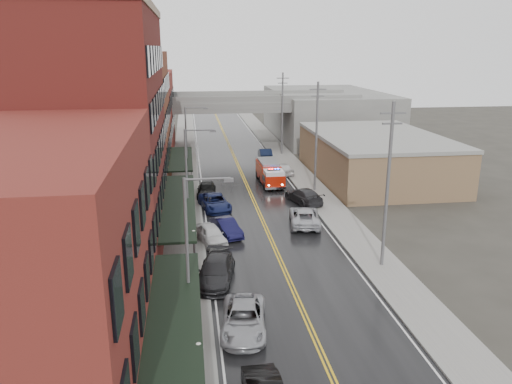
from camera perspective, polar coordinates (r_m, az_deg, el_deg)
road at (r=49.99m, az=0.09°, el=-1.79°), size 11.00×160.00×0.02m
sidewalk_left at (r=49.56m, az=-8.31°, el=-2.05°), size 3.00×160.00×0.15m
sidewalk_right at (r=51.42m, az=8.18°, el=-1.37°), size 3.00×160.00×0.15m
curb_left at (r=49.56m, az=-6.40°, el=-1.98°), size 0.30×160.00×0.15m
curb_right at (r=51.01m, az=6.39°, el=-1.45°), size 0.30×160.00×0.15m
brick_building_a at (r=24.11m, az=-23.76°, el=-8.35°), size 9.00×18.00×12.00m
brick_building_b at (r=41.19m, az=-17.29°, el=6.46°), size 9.00×20.00×18.00m
brick_building_c at (r=58.55m, az=-14.49°, el=7.89°), size 9.00×15.00×15.00m
brick_building_far at (r=76.00m, az=-12.97°, el=8.65°), size 9.00×20.00×12.00m
tan_building at (r=62.71m, az=13.48°, el=3.84°), size 14.00×22.00×5.00m
right_far_block at (r=91.19m, az=8.00°, el=8.84°), size 18.00×30.00×8.00m
awning_0 at (r=24.53m, az=-9.34°, el=-14.58°), size 2.60×16.00×3.09m
awning_1 at (r=42.01m, az=-8.77°, el=-1.25°), size 2.60×18.00×3.09m
awning_2 at (r=58.94m, az=-8.56°, el=3.81°), size 2.60×13.00×3.09m
globe_lamp_0 at (r=23.19m, az=-6.54°, el=-18.45°), size 0.44×0.44×3.12m
globe_lamp_1 at (r=35.62m, az=-7.11°, el=-5.58°), size 0.44×0.44×3.12m
globe_lamp_2 at (r=48.90m, az=-7.36°, el=0.48°), size 0.44×0.44×3.12m
street_lamp_0 at (r=27.12m, az=-7.37°, el=-6.19°), size 2.64×0.22×9.00m
street_lamp_1 at (r=42.36m, az=-7.61°, el=2.03°), size 2.64×0.22×9.00m
street_lamp_2 at (r=58.02m, az=-7.72°, el=5.86°), size 2.64×0.22×9.00m
utility_pole_0 at (r=36.07m, az=14.82°, el=0.96°), size 1.80×0.24×12.00m
utility_pole_1 at (r=54.63m, az=6.92°, el=6.45°), size 1.80×0.24×12.00m
utility_pole_2 at (r=73.95m, az=3.03°, el=9.08°), size 1.80×0.24×12.00m
overpass at (r=79.93m, az=-3.07°, el=9.38°), size 40.00×10.00×7.50m
fire_truck at (r=58.25m, az=1.59°, el=2.24°), size 2.99×7.14×2.59m
parked_car_left_2 at (r=28.98m, az=-1.42°, el=-14.31°), size 3.15×5.63×1.49m
parked_car_left_3 at (r=34.45m, az=-4.61°, el=-9.01°), size 3.32×5.92×1.62m
parked_car_left_4 at (r=41.05m, az=-5.14°, el=-4.85°), size 2.87×4.71×1.50m
parked_car_left_5 at (r=42.63m, az=-3.40°, el=-4.05°), size 2.75×4.61×1.43m
parked_car_left_6 at (r=49.37m, az=-4.75°, el=-1.18°), size 3.44×5.79×1.51m
parked_car_left_7 at (r=53.98m, az=-5.69°, el=0.25°), size 2.32×4.91×1.38m
parked_car_right_0 at (r=45.25m, az=5.56°, el=-2.79°), size 3.52×6.03×1.58m
parked_car_right_1 at (r=51.50m, az=5.47°, el=-0.42°), size 3.57×5.78×1.56m
parked_car_right_2 at (r=62.94m, az=2.99°, el=2.67°), size 2.71×4.69×1.50m
parked_car_right_3 at (r=71.46m, az=1.03°, el=4.38°), size 1.93×4.97×1.61m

